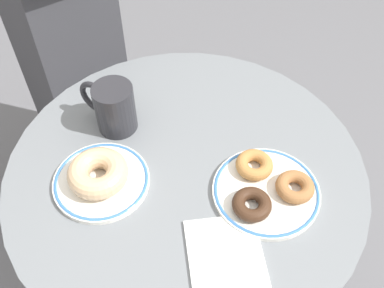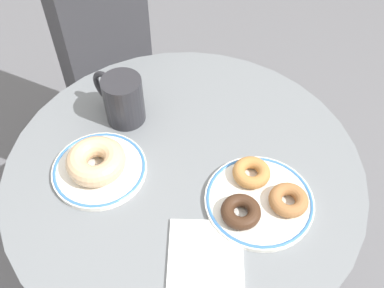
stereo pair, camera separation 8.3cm
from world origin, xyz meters
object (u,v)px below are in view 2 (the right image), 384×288
object	(u,v)px
donut_old_fashioned	(251,174)
donut_glazed	(96,161)
cafe_table	(185,230)
plate_right	(259,201)
paper_napkin	(206,257)
donut_cinnamon	(288,200)
plate_left	(100,169)
donut_chocolate	(241,212)
coffee_mug	(122,99)

from	to	relation	value
donut_old_fashioned	donut_glazed	bearing A→B (deg)	-170.27
cafe_table	plate_right	size ratio (longest dim) A/B	3.71
paper_napkin	donut_old_fashioned	bearing A→B (deg)	75.01
donut_cinnamon	cafe_table	bearing A→B (deg)	167.92
donut_glazed	paper_napkin	xyz separation A→B (m)	(0.24, -0.12, -0.03)
cafe_table	paper_napkin	size ratio (longest dim) A/B	5.38
plate_left	plate_right	world-z (taller)	same
plate_left	donut_chocolate	xyz separation A→B (m)	(0.28, -0.04, 0.02)
plate_left	plate_right	distance (m)	0.30
donut_cinnamon	donut_chocolate	distance (m)	0.09
cafe_table	plate_left	bearing A→B (deg)	-161.76
cafe_table	plate_right	bearing A→B (deg)	-16.79
cafe_table	donut_glazed	bearing A→B (deg)	-161.72
donut_glazed	donut_cinnamon	bearing A→B (deg)	1.28
plate_left	donut_glazed	bearing A→B (deg)	-159.13
cafe_table	paper_napkin	distance (m)	0.32
cafe_table	paper_napkin	bearing A→B (deg)	-64.38
paper_napkin	plate_left	bearing A→B (deg)	152.38
plate_right	donut_cinnamon	bearing A→B (deg)	3.27
donut_cinnamon	coffee_mug	world-z (taller)	coffee_mug
coffee_mug	plate_left	bearing A→B (deg)	-89.28
donut_old_fashioned	paper_napkin	bearing A→B (deg)	-104.99
plate_right	coffee_mug	distance (m)	0.34
paper_napkin	donut_chocolate	bearing A→B (deg)	64.40
donut_old_fashioned	donut_cinnamon	bearing A→B (deg)	-29.22
donut_chocolate	paper_napkin	bearing A→B (deg)	-115.60
coffee_mug	donut_chocolate	bearing A→B (deg)	-33.39
donut_glazed	paper_napkin	bearing A→B (deg)	-27.21
cafe_table	donut_cinnamon	world-z (taller)	donut_cinnamon
donut_glazed	coffee_mug	size ratio (longest dim) A/B	0.92
donut_glazed	donut_cinnamon	distance (m)	0.35
donut_chocolate	coffee_mug	distance (m)	0.33
donut_chocolate	paper_napkin	world-z (taller)	donut_chocolate
plate_left	donut_old_fashioned	world-z (taller)	donut_old_fashioned
cafe_table	coffee_mug	world-z (taller)	coffee_mug
plate_left	paper_napkin	bearing A→B (deg)	-27.62
coffee_mug	donut_old_fashioned	bearing A→B (deg)	-19.34
paper_napkin	donut_cinnamon	bearing A→B (deg)	47.71
plate_right	paper_napkin	size ratio (longest dim) A/B	1.45
donut_glazed	cafe_table	bearing A→B (deg)	18.28
cafe_table	paper_napkin	xyz separation A→B (m)	(0.08, -0.17, 0.25)
plate_left	donut_glazed	distance (m)	0.03
cafe_table	donut_cinnamon	xyz separation A→B (m)	(0.20, -0.04, 0.27)
plate_right	paper_napkin	bearing A→B (deg)	-118.49
donut_old_fashioned	paper_napkin	xyz separation A→B (m)	(-0.05, -0.17, -0.02)
plate_right	donut_glazed	size ratio (longest dim) A/B	1.77
cafe_table	donut_glazed	world-z (taller)	donut_glazed
plate_right	paper_napkin	world-z (taller)	plate_right
cafe_table	donut_cinnamon	size ratio (longest dim) A/B	10.45
coffee_mug	donut_cinnamon	bearing A→B (deg)	-21.48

